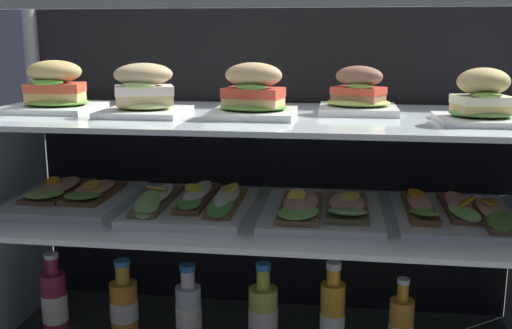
# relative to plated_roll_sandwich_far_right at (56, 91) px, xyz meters

# --- Properties ---
(case_frame) EXTENTS (1.38, 0.55, 0.88)m
(case_frame) POSITION_rel_plated_roll_sandwich_far_right_xyz_m (0.48, 0.14, -0.18)
(case_frame) COLOR gray
(case_frame) RESTS_ON ground
(riser_lower_tier) EXTENTS (1.31, 0.48, 0.34)m
(riser_lower_tier) POSITION_rel_plated_roll_sandwich_far_right_xyz_m (0.48, -0.00, -0.46)
(riser_lower_tier) COLOR silver
(riser_lower_tier) RESTS_ON case_base_deck
(shelf_lower_glass) EXTENTS (1.33, 0.50, 0.01)m
(shelf_lower_glass) POSITION_rel_plated_roll_sandwich_far_right_xyz_m (0.48, -0.00, -0.29)
(shelf_lower_glass) COLOR silver
(shelf_lower_glass) RESTS_ON riser_lower_tier
(riser_upper_tier) EXTENTS (1.31, 0.48, 0.22)m
(riser_upper_tier) POSITION_rel_plated_roll_sandwich_far_right_xyz_m (0.48, -0.00, -0.17)
(riser_upper_tier) COLOR silver
(riser_upper_tier) RESTS_ON shelf_lower_glass
(shelf_upper_glass) EXTENTS (1.33, 0.50, 0.01)m
(shelf_upper_glass) POSITION_rel_plated_roll_sandwich_far_right_xyz_m (0.48, -0.00, -0.05)
(shelf_upper_glass) COLOR silver
(shelf_upper_glass) RESTS_ON riser_upper_tier
(plated_roll_sandwich_far_right) EXTENTS (0.19, 0.19, 0.12)m
(plated_roll_sandwich_far_right) POSITION_rel_plated_roll_sandwich_far_right_xyz_m (0.00, 0.00, 0.00)
(plated_roll_sandwich_far_right) COLOR white
(plated_roll_sandwich_far_right) RESTS_ON shelf_upper_glass
(plated_roll_sandwich_near_right_corner) EXTENTS (0.18, 0.18, 0.12)m
(plated_roll_sandwich_near_right_corner) POSITION_rel_plated_roll_sandwich_far_right_xyz_m (0.23, -0.04, -0.00)
(plated_roll_sandwich_near_right_corner) COLOR white
(plated_roll_sandwich_near_right_corner) RESTS_ON shelf_upper_glass
(plated_roll_sandwich_right_of_center) EXTENTS (0.18, 0.18, 0.12)m
(plated_roll_sandwich_right_of_center) POSITION_rel_plated_roll_sandwich_far_right_xyz_m (0.48, -0.04, -0.00)
(plated_roll_sandwich_right_of_center) COLOR white
(plated_roll_sandwich_right_of_center) RESTS_ON shelf_upper_glass
(plated_roll_sandwich_left_of_center) EXTENTS (0.18, 0.18, 0.11)m
(plated_roll_sandwich_left_of_center) POSITION_rel_plated_roll_sandwich_far_right_xyz_m (0.71, 0.06, -0.01)
(plated_roll_sandwich_left_of_center) COLOR white
(plated_roll_sandwich_left_of_center) RESTS_ON shelf_upper_glass
(plated_roll_sandwich_center) EXTENTS (0.18, 0.18, 0.11)m
(plated_roll_sandwich_center) POSITION_rel_plated_roll_sandwich_far_right_xyz_m (0.95, -0.07, -0.00)
(plated_roll_sandwich_center) COLOR white
(plated_roll_sandwich_center) RESTS_ON shelf_upper_glass
(open_sandwich_tray_far_left) EXTENTS (0.27, 0.33, 0.06)m
(open_sandwich_tray_far_left) POSITION_rel_plated_roll_sandwich_far_right_xyz_m (0.02, 0.02, -0.26)
(open_sandwich_tray_far_left) COLOR white
(open_sandwich_tray_far_left) RESTS_ON shelf_lower_glass
(open_sandwich_tray_left_of_center) EXTENTS (0.27, 0.33, 0.06)m
(open_sandwich_tray_left_of_center) POSITION_rel_plated_roll_sandwich_far_right_xyz_m (0.33, -0.00, -0.26)
(open_sandwich_tray_left_of_center) COLOR white
(open_sandwich_tray_left_of_center) RESTS_ON shelf_lower_glass
(open_sandwich_tray_near_right_corner) EXTENTS (0.27, 0.34, 0.06)m
(open_sandwich_tray_near_right_corner) POSITION_rel_plated_roll_sandwich_far_right_xyz_m (0.63, -0.01, -0.26)
(open_sandwich_tray_near_right_corner) COLOR white
(open_sandwich_tray_near_right_corner) RESTS_ON shelf_lower_glass
(open_sandwich_tray_center) EXTENTS (0.27, 0.34, 0.06)m
(open_sandwich_tray_center) POSITION_rel_plated_roll_sandwich_far_right_xyz_m (0.93, 0.01, -0.26)
(open_sandwich_tray_center) COLOR white
(open_sandwich_tray_center) RESTS_ON shelf_lower_glass
(juice_bottle_front_fourth) EXTENTS (0.06, 0.06, 0.24)m
(juice_bottle_front_fourth) POSITION_rel_plated_roll_sandwich_far_right_xyz_m (-0.03, -0.03, -0.53)
(juice_bottle_front_fourth) COLOR #982946
(juice_bottle_front_fourth) RESTS_ON case_base_deck
(juice_bottle_back_left) EXTENTS (0.07, 0.07, 0.22)m
(juice_bottle_back_left) POSITION_rel_plated_roll_sandwich_far_right_xyz_m (0.14, -0.00, -0.54)
(juice_bottle_back_left) COLOR gold
(juice_bottle_back_left) RESTS_ON case_base_deck
(juice_bottle_front_left_end) EXTENTS (0.06, 0.06, 0.22)m
(juice_bottle_front_left_end) POSITION_rel_plated_roll_sandwich_far_right_xyz_m (0.31, -0.01, -0.54)
(juice_bottle_front_left_end) COLOR silver
(juice_bottle_front_left_end) RESTS_ON case_base_deck
(juice_bottle_front_second) EXTENTS (0.07, 0.07, 0.23)m
(juice_bottle_front_second) POSITION_rel_plated_roll_sandwich_far_right_xyz_m (0.50, -0.01, -0.54)
(juice_bottle_front_second) COLOR #B9D555
(juice_bottle_front_second) RESTS_ON case_base_deck
(juice_bottle_back_center) EXTENTS (0.06, 0.06, 0.24)m
(juice_bottle_back_center) POSITION_rel_plated_roll_sandwich_far_right_xyz_m (0.66, -0.02, -0.53)
(juice_bottle_back_center) COLOR gold
(juice_bottle_back_center) RESTS_ON case_base_deck
(juice_bottle_front_right_end) EXTENTS (0.06, 0.06, 0.21)m
(juice_bottle_front_right_end) POSITION_rel_plated_roll_sandwich_far_right_xyz_m (0.83, -0.01, -0.55)
(juice_bottle_front_right_end) COLOR gold
(juice_bottle_front_right_end) RESTS_ON case_base_deck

